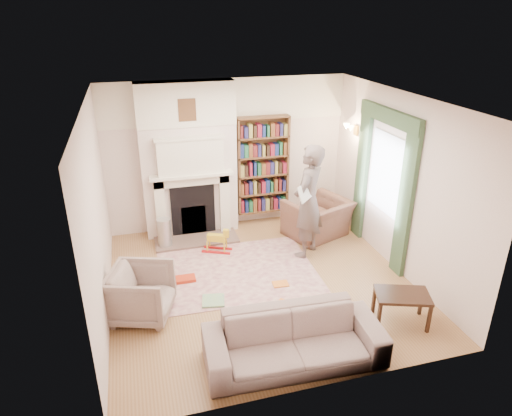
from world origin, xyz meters
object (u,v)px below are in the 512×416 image
object	(u,v)px
armchair_reading	(317,218)
coffee_table	(401,308)
paraffin_heater	(164,233)
man_reading	(308,202)
sofa	(294,340)
rocking_horse	(217,240)
bookcase	(263,165)
armchair_left	(141,293)

from	to	relation	value
armchair_reading	coffee_table	xyz separation A→B (m)	(0.08, -2.72, -0.12)
coffee_table	paraffin_heater	world-z (taller)	paraffin_heater
man_reading	coffee_table	bearing A→B (deg)	59.13
armchair_reading	paraffin_heater	bearing A→B (deg)	-26.82
sofa	paraffin_heater	bearing A→B (deg)	113.22
man_reading	rocking_horse	bearing A→B (deg)	-62.69
armchair_reading	rocking_horse	size ratio (longest dim) A/B	2.12
bookcase	armchair_reading	bearing A→B (deg)	-46.93
armchair_reading	rocking_horse	xyz separation A→B (m)	(-1.93, -0.13, -0.13)
armchair_left	coffee_table	xyz separation A→B (m)	(3.34, -1.07, -0.14)
bookcase	armchair_reading	world-z (taller)	bookcase
armchair_left	paraffin_heater	distance (m)	1.99
bookcase	armchair_reading	xyz separation A→B (m)	(0.81, -0.87, -0.83)
rocking_horse	paraffin_heater	bearing A→B (deg)	179.28
armchair_reading	man_reading	size ratio (longest dim) A/B	0.55
bookcase	armchair_left	distance (m)	3.60
bookcase	sofa	bearing A→B (deg)	-100.82
armchair_reading	rocking_horse	world-z (taller)	armchair_reading
bookcase	sofa	world-z (taller)	bookcase
armchair_reading	coffee_table	size ratio (longest dim) A/B	1.53
bookcase	paraffin_heater	xyz separation A→B (m)	(-1.97, -0.59, -0.90)
man_reading	paraffin_heater	xyz separation A→B (m)	(-2.33, 0.88, -0.70)
paraffin_heater	armchair_left	bearing A→B (deg)	-103.83
armchair_left	sofa	distance (m)	2.19
armchair_reading	paraffin_heater	xyz separation A→B (m)	(-2.78, 0.28, -0.07)
man_reading	armchair_reading	bearing A→B (deg)	-171.85
bookcase	coffee_table	world-z (taller)	bookcase
armchair_reading	man_reading	bearing A→B (deg)	32.07
bookcase	man_reading	bearing A→B (deg)	-76.21
sofa	rocking_horse	bearing A→B (deg)	100.21
bookcase	rocking_horse	world-z (taller)	bookcase
armchair_left	armchair_reading	bearing A→B (deg)	-44.38
paraffin_heater	rocking_horse	size ratio (longest dim) A/B	1.08
paraffin_heater	rocking_horse	bearing A→B (deg)	-25.59
armchair_left	rocking_horse	size ratio (longest dim) A/B	1.59
bookcase	paraffin_heater	world-z (taller)	bookcase
sofa	man_reading	size ratio (longest dim) A/B	1.09
paraffin_heater	rocking_horse	world-z (taller)	paraffin_heater
armchair_reading	armchair_left	size ratio (longest dim) A/B	1.33
sofa	paraffin_heater	xyz separation A→B (m)	(-1.22, 3.31, -0.03)
bookcase	paraffin_heater	bearing A→B (deg)	-163.44
sofa	man_reading	bearing A→B (deg)	68.50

